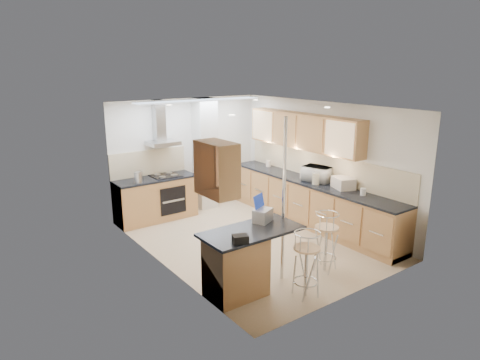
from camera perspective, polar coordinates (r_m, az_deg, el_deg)
ground at (r=8.14m, az=1.58°, el=-8.03°), size 4.80×4.80×0.00m
room_shell at (r=8.15m, az=1.86°, el=3.38°), size 3.64×4.84×2.51m
right_counter at (r=8.91m, az=9.28°, el=-2.97°), size 0.63×4.40×0.92m
back_counter at (r=9.22m, az=-11.15°, el=-2.45°), size 1.70×0.63×0.92m
peninsula at (r=6.27m, az=1.51°, el=-10.62°), size 1.47×0.72×0.94m
microwave at (r=8.74m, az=10.30°, el=0.80°), size 0.51×0.63×0.31m
laptop at (r=6.37m, az=3.05°, el=-4.73°), size 0.35×0.31×0.20m
bag at (r=5.64m, az=0.03°, el=-7.88°), size 0.24×0.21×0.11m
bar_stool_near at (r=6.19m, az=8.83°, el=-11.04°), size 0.48×0.48×0.98m
bar_stool_end at (r=6.98m, az=11.40°, el=-8.08°), size 0.56×0.56×0.97m
jar_a at (r=8.95m, az=8.38°, el=0.79°), size 0.15×0.15×0.17m
jar_b at (r=9.91m, az=3.80°, el=2.23°), size 0.12×0.12×0.15m
jar_c at (r=8.54m, az=10.07°, el=0.18°), size 0.16×0.16×0.22m
jar_d at (r=8.01m, az=16.09°, el=-1.52°), size 0.12×0.12×0.13m
bread_bin at (r=8.36m, az=13.61°, el=-0.38°), size 0.44×0.49×0.21m
kettle at (r=8.74m, az=-13.40°, el=0.36°), size 0.16×0.16×0.23m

